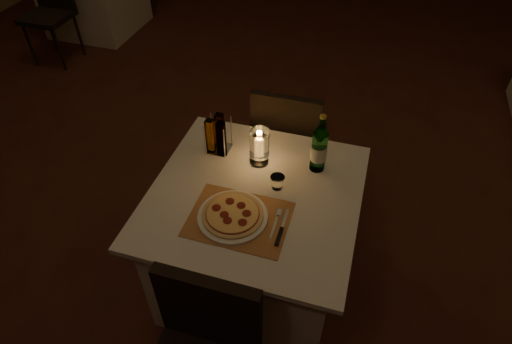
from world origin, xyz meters
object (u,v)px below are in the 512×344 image
(water_bottle, at_px, (319,148))
(chair_far, at_px, (288,136))
(hurricane_candle, at_px, (259,144))
(tumbler, at_px, (277,182))
(pizza, at_px, (233,214))
(main_table, at_px, (255,240))
(plate, at_px, (233,216))

(water_bottle, bearing_deg, chair_far, 118.96)
(hurricane_candle, bearing_deg, chair_far, 84.96)
(tumbler, bearing_deg, water_bottle, 50.67)
(pizza, distance_m, tumbler, 0.29)
(main_table, bearing_deg, pizza, -105.53)
(plate, xyz_separation_m, hurricane_candle, (0.01, 0.40, 0.11))
(main_table, bearing_deg, chair_far, 90.00)
(chair_far, distance_m, pizza, 0.92)
(tumbler, bearing_deg, pizza, -120.11)
(water_bottle, bearing_deg, main_table, -134.03)
(main_table, height_order, water_bottle, water_bottle)
(tumbler, relative_size, water_bottle, 0.21)
(chair_far, xyz_separation_m, tumbler, (0.09, -0.65, 0.23))
(chair_far, height_order, plate, chair_far)
(tumbler, distance_m, water_bottle, 0.27)
(plate, height_order, pizza, pizza)
(main_table, height_order, plate, plate)
(tumbler, bearing_deg, hurricane_candle, 131.56)
(plate, relative_size, water_bottle, 0.98)
(water_bottle, distance_m, hurricane_candle, 0.30)
(water_bottle, height_order, hurricane_candle, water_bottle)
(pizza, bearing_deg, water_bottle, 55.59)
(chair_far, height_order, water_bottle, water_bottle)
(main_table, bearing_deg, hurricane_candle, 101.11)
(plate, height_order, water_bottle, water_bottle)
(plate, xyz_separation_m, pizza, (0.00, 0.00, 0.02))
(plate, bearing_deg, hurricane_candle, 89.07)
(main_table, bearing_deg, tumbler, 35.73)
(pizza, bearing_deg, tumbler, 59.89)
(main_table, relative_size, water_bottle, 3.05)
(main_table, relative_size, pizza, 3.57)
(chair_far, distance_m, plate, 0.92)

